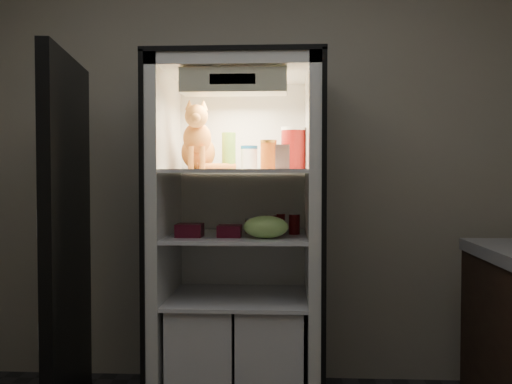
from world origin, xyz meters
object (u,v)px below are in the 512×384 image
at_px(condiment_jar, 250,226).
at_px(berry_box_left, 190,230).
at_px(grape_bag, 266,227).
at_px(parmesan_shaker, 229,151).
at_px(tabby_cat, 198,144).
at_px(soda_can_a, 280,224).
at_px(berry_box_right, 230,231).
at_px(soda_can_c, 271,225).
at_px(mayo_tub, 249,157).
at_px(soda_can_b, 294,224).
at_px(refrigerator, 239,260).
at_px(pepper_jar, 293,148).
at_px(cream_carton, 282,157).
at_px(salsa_jar, 269,155).

distance_m(condiment_jar, berry_box_left, 0.35).
bearing_deg(grape_bag, parmesan_shaker, 130.75).
xyz_separation_m(tabby_cat, parmesan_shaker, (0.16, 0.04, -0.04)).
bearing_deg(condiment_jar, parmesan_shaker, 169.56).
height_order(soda_can_a, berry_box_right, soda_can_a).
bearing_deg(grape_bag, soda_can_a, 71.77).
bearing_deg(soda_can_c, condiment_jar, 141.85).
bearing_deg(berry_box_left, mayo_tub, 36.10).
height_order(parmesan_shaker, berry_box_right, parmesan_shaker).
bearing_deg(soda_can_b, berry_box_left, -165.40).
relative_size(refrigerator, berry_box_right, 15.57).
xyz_separation_m(pepper_jar, soda_can_b, (0.01, -0.05, -0.41)).
bearing_deg(pepper_jar, soda_can_a, -151.96).
relative_size(refrigerator, pepper_jar, 8.21).
bearing_deg(pepper_jar, tabby_cat, -175.89).
bearing_deg(soda_can_a, condiment_jar, 171.71).
bearing_deg(soda_can_c, mayo_tub, 134.59).
distance_m(parmesan_shaker, pepper_jar, 0.36).
relative_size(soda_can_c, berry_box_left, 0.82).
distance_m(tabby_cat, mayo_tub, 0.29).
height_order(parmesan_shaker, berry_box_left, parmesan_shaker).
bearing_deg(pepper_jar, grape_bag, -120.28).
relative_size(cream_carton, soda_can_a, 1.08).
height_order(pepper_jar, berry_box_right, pepper_jar).
bearing_deg(cream_carton, soda_can_c, 111.58).
relative_size(mayo_tub, condiment_jar, 1.59).
distance_m(pepper_jar, grape_bag, 0.50).
bearing_deg(tabby_cat, pepper_jar, -1.25).
height_order(refrigerator, soda_can_a, refrigerator).
bearing_deg(grape_bag, pepper_jar, 59.72).
xyz_separation_m(refrigerator, tabby_cat, (-0.22, -0.01, 0.64)).
distance_m(salsa_jar, berry_box_right, 0.46).
relative_size(refrigerator, grape_bag, 8.24).
bearing_deg(berry_box_left, condiment_jar, 30.57).
bearing_deg(tabby_cat, soda_can_a, -5.69).
distance_m(soda_can_b, berry_box_left, 0.56).
relative_size(mayo_tub, berry_box_left, 0.97).
xyz_separation_m(mayo_tub, berry_box_left, (-0.30, -0.22, -0.38)).
relative_size(mayo_tub, soda_can_c, 1.18).
distance_m(cream_carton, grape_bag, 0.36).
relative_size(mayo_tub, grape_bag, 0.57).
xyz_separation_m(cream_carton, berry_box_right, (-0.27, 0.07, -0.38)).
bearing_deg(salsa_jar, condiment_jar, 151.51).
relative_size(tabby_cat, mayo_tub, 2.85).
bearing_deg(soda_can_b, parmesan_shaker, 170.51).
height_order(pepper_jar, berry_box_left, pepper_jar).
distance_m(grape_bag, berry_box_left, 0.40).
distance_m(refrigerator, soda_can_c, 0.28).
height_order(soda_can_a, condiment_jar, soda_can_a).
bearing_deg(tabby_cat, berry_box_right, -44.97).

